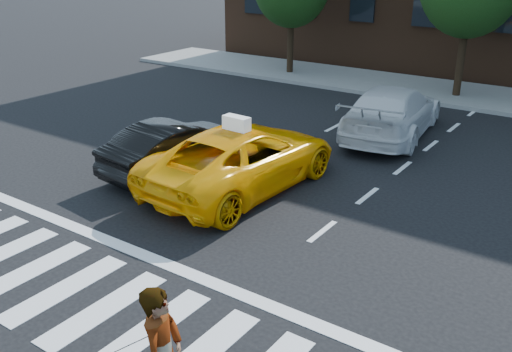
% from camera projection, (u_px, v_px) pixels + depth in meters
% --- Properties ---
extents(ground, '(120.00, 120.00, 0.00)m').
position_uv_depth(ground, '(105.00, 309.00, 9.25)').
color(ground, black).
rests_on(ground, ground).
extents(crosswalk, '(13.00, 2.40, 0.01)m').
position_uv_depth(crosswalk, '(105.00, 309.00, 9.25)').
color(crosswalk, silver).
rests_on(crosswalk, ground).
extents(stop_line, '(12.00, 0.30, 0.01)m').
position_uv_depth(stop_line, '(172.00, 266.00, 10.47)').
color(stop_line, silver).
rests_on(stop_line, ground).
extents(sidewalk_far, '(30.00, 4.00, 0.15)m').
position_uv_depth(sidewalk_far, '(447.00, 92.00, 22.52)').
color(sidewalk_far, slate).
rests_on(sidewalk_far, ground).
extents(taxi, '(2.78, 5.56, 1.51)m').
position_uv_depth(taxi, '(242.00, 158.00, 13.63)').
color(taxi, '#FFA905').
rests_on(taxi, ground).
extents(black_sedan, '(1.85, 4.24, 1.35)m').
position_uv_depth(black_sedan, '(177.00, 147.00, 14.61)').
color(black_sedan, black).
rests_on(black_sedan, ground).
extents(white_suv, '(2.89, 5.60, 1.55)m').
position_uv_depth(white_suv, '(392.00, 111.00, 17.38)').
color(white_suv, silver).
rests_on(white_suv, ground).
extents(taxi_sign, '(0.66, 0.31, 0.32)m').
position_uv_depth(taxi_sign, '(237.00, 123.00, 13.13)').
color(taxi_sign, white).
rests_on(taxi_sign, taxi).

